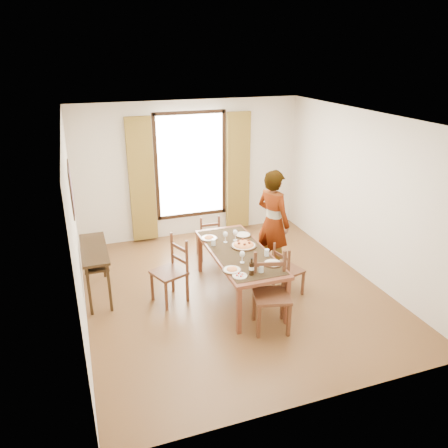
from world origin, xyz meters
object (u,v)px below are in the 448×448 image
object	(u,v)px
man	(273,222)
pasta_platter	(244,243)
dining_table	(239,255)
console_table	(94,255)

from	to	relation	value
man	pasta_platter	size ratio (longest dim) A/B	4.49
man	pasta_platter	xyz separation A→B (m)	(-0.70, -0.44, -0.09)
dining_table	console_table	bearing A→B (deg)	160.45
dining_table	pasta_platter	size ratio (longest dim) A/B	4.97
dining_table	man	distance (m)	1.02
dining_table	pasta_platter	world-z (taller)	pasta_platter
pasta_platter	console_table	bearing A→B (deg)	164.44
console_table	pasta_platter	distance (m)	2.27
console_table	pasta_platter	xyz separation A→B (m)	(2.18, -0.61, 0.12)
man	pasta_platter	distance (m)	0.83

